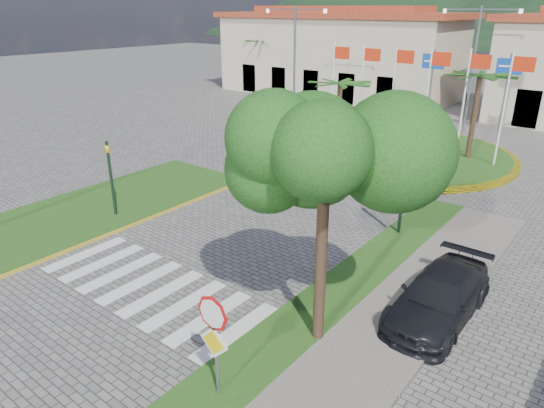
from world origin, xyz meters
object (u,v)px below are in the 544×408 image
Objects in this scene: stop_sign at (214,332)px; car_side_right at (439,297)px; roundabout_island at (400,152)px; white_van at (311,101)px; car_dark_a at (399,114)px; deciduous_tree at (326,145)px.

stop_sign reaches higher than car_side_right.
roundabout_island is 14.80m from white_van.
car_dark_a reaches higher than white_van.
white_van is at bearing 144.11° from roundabout_island.
stop_sign is at bearing -76.27° from roundabout_island.
car_side_right is (2.00, 2.91, -4.53)m from deciduous_tree.
car_side_right reaches higher than car_dark_a.
deciduous_tree is 1.79× the size of car_dark_a.
stop_sign is 29.37m from car_dark_a.
deciduous_tree reaches higher than stop_sign.
car_side_right is (2.60, 5.94, -1.14)m from stop_sign.
car_dark_a is at bearing 110.37° from deciduous_tree.
car_side_right is (11.28, -22.09, 0.00)m from car_dark_a.
car_dark_a is (8.20, -0.68, 0.09)m from white_van.
car_side_right is at bearing 55.47° from deciduous_tree.
roundabout_island is 18.55m from deciduous_tree.
roundabout_island is at bearing 118.08° from car_side_right.
deciduous_tree is at bearing 179.50° from car_dark_a.
roundabout_island is at bearing -175.54° from car_dark_a.
stop_sign is 0.59× the size of car_side_right.
stop_sign is 4.59m from deciduous_tree.
white_van is at bearing 124.25° from deciduous_tree.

